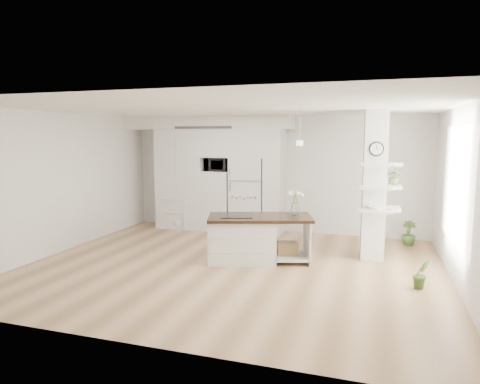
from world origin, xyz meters
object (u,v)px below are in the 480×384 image
object	(u,v)px
kitchen_island	(248,237)
refrigerator	(248,195)
floor_plant_a	(421,274)
bookshelf	(177,215)

from	to	relation	value
kitchen_island	refrigerator	bearing A→B (deg)	89.30
kitchen_island	floor_plant_a	size ratio (longest dim) A/B	4.51
kitchen_island	floor_plant_a	world-z (taller)	kitchen_island
refrigerator	bookshelf	distance (m)	1.85
kitchen_island	bookshelf	bearing A→B (deg)	121.79
floor_plant_a	refrigerator	bearing A→B (deg)	140.69
floor_plant_a	kitchen_island	bearing A→B (deg)	168.15
bookshelf	floor_plant_a	world-z (taller)	bookshelf
refrigerator	kitchen_island	size ratio (longest dim) A/B	0.87
kitchen_island	bookshelf	size ratio (longest dim) A/B	2.64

